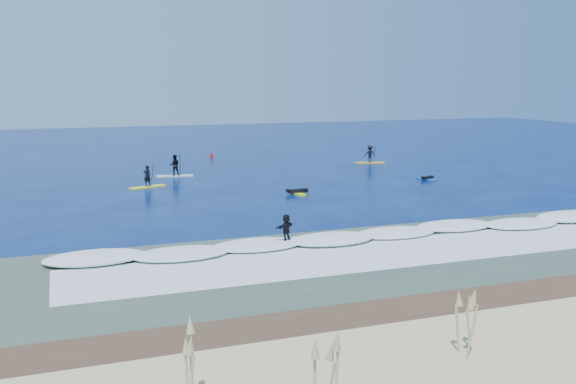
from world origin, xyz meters
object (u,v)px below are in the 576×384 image
object	(u,v)px
sup_paddler_left	(147,180)
marker_buoy	(212,155)
sup_paddler_right	(370,155)
prone_paddler_near	(297,192)
sup_paddler_center	(175,167)
prone_paddler_far	(427,178)
wave_surfer	(286,229)

from	to	relation	value
sup_paddler_left	marker_buoy	distance (m)	19.30
sup_paddler_right	prone_paddler_near	size ratio (longest dim) A/B	1.34
sup_paddler_left	marker_buoy	world-z (taller)	sup_paddler_left
sup_paddler_left	prone_paddler_near	size ratio (longest dim) A/B	1.30
sup_paddler_right	sup_paddler_center	bearing A→B (deg)	-158.12
sup_paddler_right	marker_buoy	size ratio (longest dim) A/B	4.05
sup_paddler_left	sup_paddler_center	world-z (taller)	sup_paddler_center
marker_buoy	sup_paddler_center	bearing A→B (deg)	-117.31
sup_paddler_center	prone_paddler_near	bearing A→B (deg)	-50.50
sup_paddler_left	marker_buoy	xyz separation A→B (m)	(9.19, 16.97, -0.31)
prone_paddler_near	marker_buoy	world-z (taller)	marker_buoy
marker_buoy	prone_paddler_far	bearing A→B (deg)	-56.63
sup_paddler_center	sup_paddler_right	world-z (taller)	sup_paddler_center
sup_paddler_left	prone_paddler_near	world-z (taller)	sup_paddler_left
prone_paddler_far	prone_paddler_near	bearing A→B (deg)	80.40
sup_paddler_center	prone_paddler_near	world-z (taller)	sup_paddler_center
sup_paddler_left	sup_paddler_right	bearing A→B (deg)	-2.66
sup_paddler_left	sup_paddler_center	distance (m)	6.05
marker_buoy	sup_paddler_right	bearing A→B (deg)	-33.19
sup_paddler_center	sup_paddler_right	distance (m)	20.63
sup_paddler_left	prone_paddler_near	distance (m)	12.20
sup_paddler_left	sup_paddler_center	size ratio (longest dim) A/B	0.92
sup_paddler_center	prone_paddler_far	bearing A→B (deg)	-16.35
sup_paddler_center	prone_paddler_far	world-z (taller)	sup_paddler_center
prone_paddler_near	marker_buoy	xyz separation A→B (m)	(-1.00, 23.67, 0.17)
sup_paddler_right	sup_paddler_left	bearing A→B (deg)	-146.94
sup_paddler_left	prone_paddler_far	bearing A→B (deg)	-30.56
sup_paddler_left	prone_paddler_far	size ratio (longest dim) A/B	1.55
sup_paddler_left	prone_paddler_far	xyz separation A→B (m)	(23.10, -4.15, -0.51)
sup_paddler_center	prone_paddler_near	size ratio (longest dim) A/B	1.41
sup_paddler_right	prone_paddler_far	bearing A→B (deg)	-77.13
sup_paddler_right	wave_surfer	distance (m)	34.28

